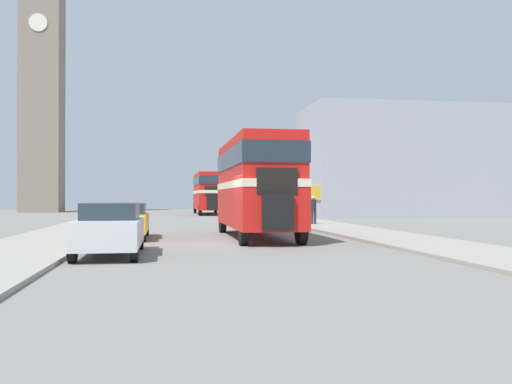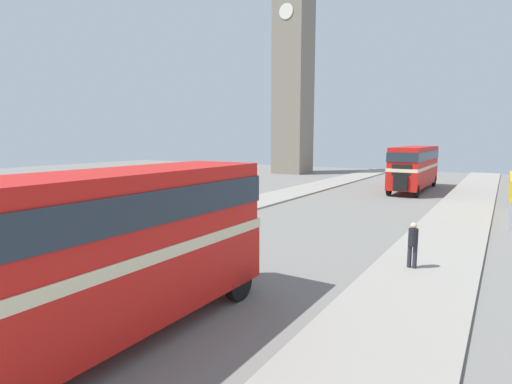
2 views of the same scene
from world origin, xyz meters
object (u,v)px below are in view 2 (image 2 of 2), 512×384
(bus_distant, at_px, (415,164))
(church_tower, at_px, (294,31))
(car_parked_mid, at_px, (8,269))
(double_decker_bus, at_px, (109,243))
(pedestrian_walking, at_px, (413,242))

(bus_distant, height_order, church_tower, church_tower)
(bus_distant, relative_size, car_parked_mid, 2.49)
(church_tower, bearing_deg, double_decker_bus, -68.15)
(bus_distant, xyz_separation_m, church_tower, (-18.05, 10.88, 16.51))
(pedestrian_walking, bearing_deg, car_parked_mid, -139.13)
(double_decker_bus, height_order, church_tower, church_tower)
(car_parked_mid, distance_m, church_tower, 48.77)
(car_parked_mid, bearing_deg, double_decker_bus, -3.39)
(pedestrian_walking, relative_size, church_tower, 0.05)
(car_parked_mid, xyz_separation_m, church_tower, (-12.27, 43.57, 18.16))
(car_parked_mid, relative_size, church_tower, 0.12)
(bus_distant, distance_m, pedestrian_walking, 24.29)
(double_decker_bus, xyz_separation_m, pedestrian_walking, (4.90, 9.16, -1.35))
(bus_distant, xyz_separation_m, car_parked_mid, (-5.79, -32.69, -1.65))
(bus_distant, distance_m, car_parked_mid, 33.24)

